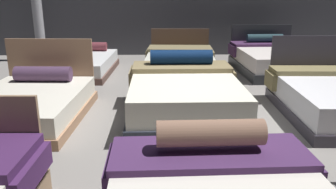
{
  "coord_description": "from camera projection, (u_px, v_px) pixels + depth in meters",
  "views": [
    {
      "loc": [
        -0.37,
        -4.23,
        1.68
      ],
      "look_at": [
        -0.28,
        0.09,
        0.37
      ],
      "focal_mm": 36.38,
      "sensor_mm": 36.0,
      "label": 1
    }
  ],
  "objects": [
    {
      "name": "bed_4",
      "position": [
        184.0,
        96.0,
        4.71
      ],
      "size": [
        1.58,
        2.04,
        0.83
      ],
      "rotation": [
        0.0,
        0.0,
        0.01
      ],
      "color": "#282D38",
      "rests_on": "ground_plane"
    },
    {
      "name": "bed_6",
      "position": [
        75.0,
        64.0,
        7.29
      ],
      "size": [
        1.66,
        2.08,
        0.56
      ],
      "rotation": [
        0.0,
        0.0,
        -0.04
      ],
      "color": "brown",
      "rests_on": "ground_plane"
    },
    {
      "name": "bed_8",
      "position": [
        274.0,
        60.0,
        7.42
      ],
      "size": [
        1.65,
        2.2,
        0.92
      ],
      "rotation": [
        0.0,
        0.0,
        0.03
      ],
      "color": "#27292C",
      "rests_on": "ground_plane"
    },
    {
      "name": "bed_7",
      "position": [
        180.0,
        62.0,
        7.31
      ],
      "size": [
        1.58,
        2.01,
        0.85
      ],
      "rotation": [
        0.0,
        0.0,
        -0.05
      ],
      "color": "brown",
      "rests_on": "ground_plane"
    },
    {
      "name": "bed_3",
      "position": [
        30.0,
        103.0,
        4.68
      ],
      "size": [
        1.54,
        2.03,
        0.97
      ],
      "rotation": [
        0.0,
        0.0,
        -0.04
      ],
      "color": "#956D50",
      "rests_on": "ground_plane"
    },
    {
      "name": "ground_plane",
      "position": [
        189.0,
        124.0,
        4.55
      ],
      "size": [
        18.0,
        18.0,
        0.02
      ],
      "primitive_type": "cube",
      "color": "gray"
    }
  ]
}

